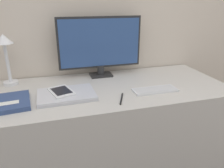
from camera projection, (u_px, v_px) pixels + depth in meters
wall_back at (96, 5)px, 1.50m from camera, size 3.60×0.05×2.40m
desk at (110, 137)px, 1.48m from camera, size 1.48×0.63×0.73m
monitor at (100, 45)px, 1.48m from camera, size 0.57×0.11×0.41m
keyboard at (155, 90)px, 1.29m from camera, size 0.26×0.10×0.01m
laptop at (66, 95)px, 1.22m from camera, size 0.32×0.23×0.02m
ereader at (61, 91)px, 1.22m from camera, size 0.16×0.19×0.01m
desk_lamp at (5, 50)px, 1.32m from camera, size 0.11×0.11×0.32m
notebook at (8, 103)px, 1.12m from camera, size 0.24×0.25×0.02m
pen at (121, 99)px, 1.19m from camera, size 0.06×0.13×0.01m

